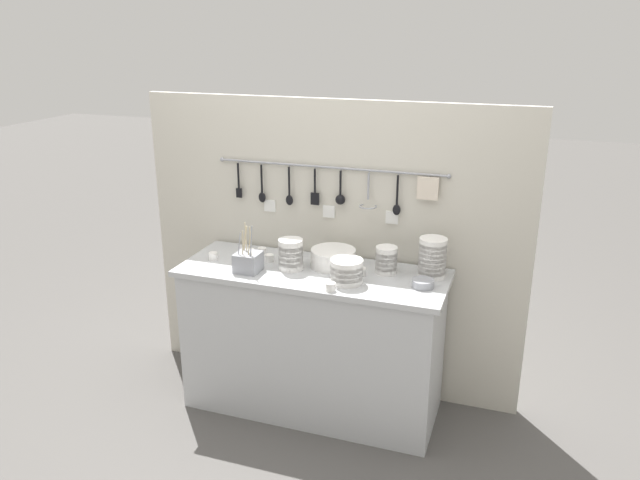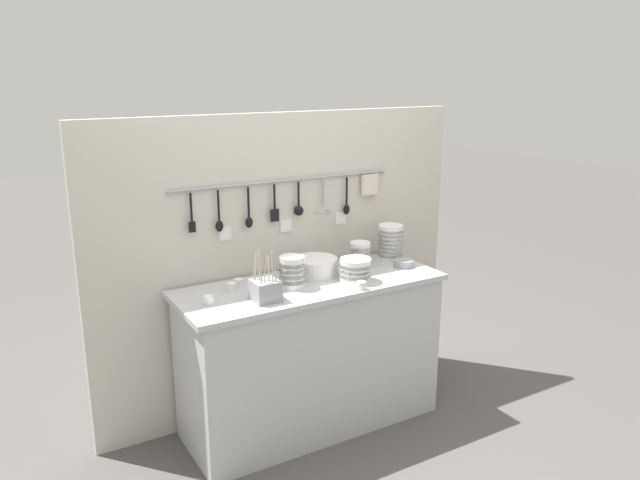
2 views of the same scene
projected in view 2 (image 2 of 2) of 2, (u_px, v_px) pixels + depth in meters
ground_plane at (311, 422)px, 3.58m from camera, size 20.00×20.00×0.00m
counter at (311, 354)px, 3.47m from camera, size 1.47×0.54×0.85m
back_wall at (285, 264)px, 3.61m from camera, size 2.27×0.11×1.73m
bowl_stack_tall_left at (360, 255)px, 3.60m from camera, size 0.12×0.12×0.15m
bowl_stack_back_corner at (292, 272)px, 3.26m from camera, size 0.13×0.13×0.17m
bowl_stack_wide_centre at (390, 242)px, 3.74m from camera, size 0.15×0.15×0.21m
bowl_stack_nested_right at (355, 270)px, 3.37m from camera, size 0.17×0.17×0.13m
plate_stack at (315, 267)px, 3.47m from camera, size 0.25×0.25×0.10m
steel_mixing_bowl at (403, 263)px, 3.63m from camera, size 0.12×0.12×0.04m
cutlery_caddy at (265, 290)px, 3.08m from camera, size 0.13×0.13×0.27m
cup_front_left at (361, 285)px, 3.25m from camera, size 0.05×0.05×0.04m
cup_mid_row at (260, 285)px, 3.26m from camera, size 0.05×0.05×0.04m
cup_edge_far at (209, 300)px, 3.04m from camera, size 0.05×0.05×0.04m
cup_beside_plates at (350, 270)px, 3.50m from camera, size 0.05×0.05×0.04m
cup_centre at (239, 283)px, 3.29m from camera, size 0.05×0.05×0.04m
cup_back_right at (232, 287)px, 3.23m from camera, size 0.05×0.05×0.04m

